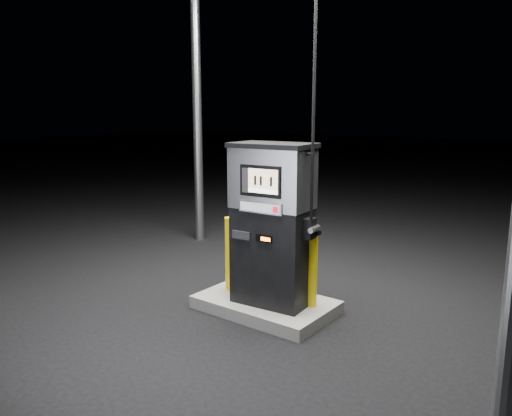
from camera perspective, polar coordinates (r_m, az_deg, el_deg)
The scene contains 5 objects.
ground at distance 6.19m, azimuth 1.11°, elevation -11.61°, with size 80.00×80.00×0.00m, color black.
pump_island at distance 6.16m, azimuth 1.11°, elevation -10.97°, with size 1.60×1.00×0.15m, color slate.
fuel_dispenser at distance 5.75m, azimuth 1.90°, elevation -1.71°, with size 1.06×0.64×3.90m.
bollard_left at distance 6.30m, azimuth -2.99°, elevation -5.26°, with size 0.12×0.12×0.94m, color yellow.
bollard_right at distance 5.80m, azimuth 6.40°, elevation -6.60°, with size 0.13×0.13×0.97m, color yellow.
Camera 1 is at (3.37, -4.62, 2.39)m, focal length 35.00 mm.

